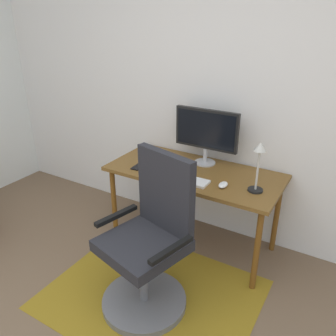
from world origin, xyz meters
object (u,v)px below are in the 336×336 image
object	(u,v)px
computer_mouse	(223,185)
coffee_cup	(151,152)
keyboard	(182,178)
desk_lamp	(259,160)
monitor	(206,132)
cell_phone	(138,167)
desk	(194,179)
office_chair	(149,250)

from	to	relation	value
computer_mouse	coffee_cup	world-z (taller)	coffee_cup
keyboard	coffee_cup	size ratio (longest dim) A/B	4.20
keyboard	desk_lamp	world-z (taller)	desk_lamp
monitor	coffee_cup	bearing A→B (deg)	-164.25
keyboard	cell_phone	bearing A→B (deg)	177.52
coffee_cup	cell_phone	distance (m)	0.23
desk	cell_phone	bearing A→B (deg)	-158.68
desk_lamp	cell_phone	bearing A→B (deg)	-174.87
keyboard	coffee_cup	world-z (taller)	coffee_cup
desk	cell_phone	size ratio (longest dim) A/B	10.06
monitor	computer_mouse	distance (m)	0.52
computer_mouse	cell_phone	world-z (taller)	computer_mouse
desk	coffee_cup	xyz separation A→B (m)	(-0.46, 0.06, 0.12)
keyboard	office_chair	world-z (taller)	office_chair
desk	cell_phone	world-z (taller)	cell_phone
office_chair	desk	bearing A→B (deg)	108.25
coffee_cup	cell_phone	world-z (taller)	coffee_cup
monitor	cell_phone	world-z (taller)	monitor
monitor	coffee_cup	xyz separation A→B (m)	(-0.47, -0.13, -0.23)
computer_mouse	office_chair	world-z (taller)	office_chair
keyboard	desk_lamp	xyz separation A→B (m)	(0.55, 0.11, 0.23)
monitor	desk_lamp	distance (m)	0.59
desk	desk_lamp	world-z (taller)	desk_lamp
desk	cell_phone	xyz separation A→B (m)	(-0.44, -0.17, 0.08)
keyboard	office_chair	size ratio (longest dim) A/B	0.39
desk	keyboard	world-z (taller)	keyboard
monitor	coffee_cup	size ratio (longest dim) A/B	5.36
desk	computer_mouse	world-z (taller)	computer_mouse
desk	computer_mouse	bearing A→B (deg)	-24.78
monitor	computer_mouse	xyz separation A→B (m)	(0.30, -0.33, -0.27)
cell_phone	desk	bearing A→B (deg)	18.15
coffee_cup	desk	bearing A→B (deg)	-6.86
office_chair	keyboard	bearing A→B (deg)	110.77
monitor	keyboard	xyz separation A→B (m)	(-0.02, -0.37, -0.28)
coffee_cup	office_chair	distance (m)	1.01
keyboard	desk_lamp	distance (m)	0.60
desk	office_chair	distance (m)	0.78
desk	keyboard	distance (m)	0.20
coffee_cup	office_chair	world-z (taller)	office_chair
computer_mouse	desk_lamp	size ratio (longest dim) A/B	0.28
desk	keyboard	xyz separation A→B (m)	(-0.01, -0.19, 0.08)
coffee_cup	desk_lamp	distance (m)	1.02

